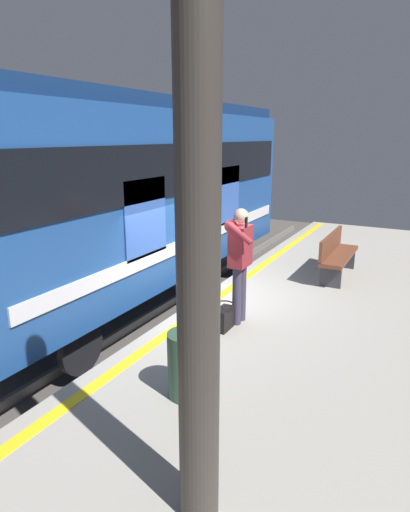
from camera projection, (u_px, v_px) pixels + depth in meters
ground_plane at (198, 343)px, 7.90m from camera, size 24.38×24.38×0.00m
platform at (300, 344)px, 6.91m from camera, size 16.13×3.80×0.87m
safety_line at (212, 301)px, 7.52m from camera, size 15.81×0.16×0.01m
track_rail_near at (136, 323)px, 8.52m from camera, size 20.97×0.08×0.16m
track_rail_far at (82, 310)px, 9.17m from camera, size 20.97×0.08×0.16m
train_carriage at (131, 187)px, 8.96m from camera, size 9.02×3.03×4.21m
passenger at (240, 256)px, 6.43m from camera, size 0.57×0.55×1.79m
handbag at (224, 318)px, 6.40m from camera, size 0.36×0.32×0.41m
station_column at (198, 254)px, 2.77m from camera, size 0.30×0.30×4.14m
bench at (336, 253)px, 8.74m from camera, size 1.78×0.44×0.90m
trash_bin at (187, 364)px, 4.72m from camera, size 0.44×0.44×0.75m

